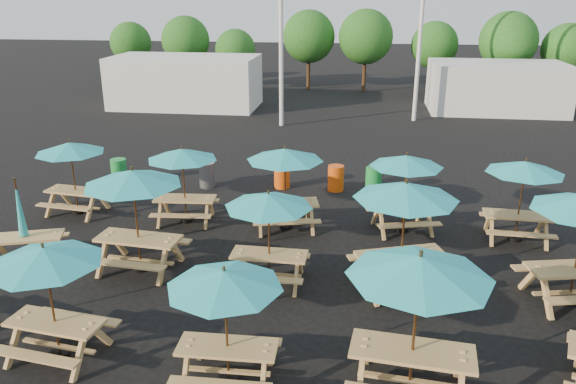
# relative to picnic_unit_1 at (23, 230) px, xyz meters

# --- Properties ---
(ground) EXTENTS (120.00, 120.00, 0.00)m
(ground) POSITION_rel_picnic_unit_1_xyz_m (5.93, 1.39, -0.91)
(ground) COLOR black
(ground) RESTS_ON ground
(picnic_unit_1) EXTENTS (2.11, 1.97, 2.20)m
(picnic_unit_1) POSITION_rel_picnic_unit_1_xyz_m (0.00, 0.00, 0.00)
(picnic_unit_1) COLOR tan
(picnic_unit_1) RESTS_ON ground
(picnic_unit_2) EXTENTS (2.19, 2.19, 2.18)m
(picnic_unit_2) POSITION_rel_picnic_unit_1_xyz_m (-0.41, 3.28, 0.98)
(picnic_unit_2) COLOR tan
(picnic_unit_2) RESTS_ON ground
(picnic_unit_3) EXTENTS (2.21, 2.21, 2.19)m
(picnic_unit_3) POSITION_rel_picnic_unit_1_xyz_m (2.60, -3.30, 0.98)
(picnic_unit_3) COLOR tan
(picnic_unit_3) RESTS_ON ground
(picnic_unit_4) EXTENTS (2.44, 2.44, 2.48)m
(picnic_unit_4) POSITION_rel_picnic_unit_1_xyz_m (2.79, 0.11, 1.24)
(picnic_unit_4) COLOR tan
(picnic_unit_4) RESTS_ON ground
(picnic_unit_5) EXTENTS (2.09, 2.09, 2.17)m
(picnic_unit_5) POSITION_rel_picnic_unit_1_xyz_m (2.97, 3.08, 0.97)
(picnic_unit_5) COLOR tan
(picnic_unit_5) RESTS_ON ground
(picnic_unit_6) EXTENTS (1.93, 1.93, 2.11)m
(picnic_unit_6) POSITION_rel_picnic_unit_1_xyz_m (5.78, -3.57, 0.92)
(picnic_unit_6) COLOR tan
(picnic_unit_6) RESTS_ON ground
(picnic_unit_7) EXTENTS (1.98, 1.98, 2.15)m
(picnic_unit_7) POSITION_rel_picnic_unit_1_xyz_m (5.91, -0.11, 0.96)
(picnic_unit_7) COLOR tan
(picnic_unit_7) RESTS_ON ground
(picnic_unit_8) EXTENTS (2.47, 2.47, 2.31)m
(picnic_unit_8) POSITION_rel_picnic_unit_1_xyz_m (5.83, 2.97, 1.09)
(picnic_unit_8) COLOR tan
(picnic_unit_8) RESTS_ON ground
(picnic_unit_9) EXTENTS (2.48, 2.48, 2.51)m
(picnic_unit_9) POSITION_rel_picnic_unit_1_xyz_m (8.78, -3.47, 1.27)
(picnic_unit_9) COLOR tan
(picnic_unit_9) RESTS_ON ground
(picnic_unit_10) EXTENTS (2.84, 2.84, 2.48)m
(picnic_unit_10) POSITION_rel_picnic_unit_1_xyz_m (8.80, 0.02, 1.24)
(picnic_unit_10) COLOR tan
(picnic_unit_10) RESTS_ON ground
(picnic_unit_11) EXTENTS (2.39, 2.39, 2.17)m
(picnic_unit_11) POSITION_rel_picnic_unit_1_xyz_m (9.03, 3.23, 0.97)
(picnic_unit_11) COLOR tan
(picnic_unit_11) RESTS_ON ground
(picnic_unit_14) EXTENTS (2.06, 2.06, 2.19)m
(picnic_unit_14) POSITION_rel_picnic_unit_1_xyz_m (11.97, 3.01, 0.99)
(picnic_unit_14) COLOR tan
(picnic_unit_14) RESTS_ON ground
(waste_bin_0) EXTENTS (0.52, 0.52, 0.84)m
(waste_bin_0) POSITION_rel_picnic_unit_1_xyz_m (-0.31, 6.08, -0.48)
(waste_bin_0) COLOR #1A9239
(waste_bin_0) RESTS_ON ground
(waste_bin_1) EXTENTS (0.52, 0.52, 0.84)m
(waste_bin_1) POSITION_rel_picnic_unit_1_xyz_m (2.77, 6.08, -0.48)
(waste_bin_1) COLOR gray
(waste_bin_1) RESTS_ON ground
(waste_bin_2) EXTENTS (0.52, 0.52, 0.84)m
(waste_bin_2) POSITION_rel_picnic_unit_1_xyz_m (5.26, 6.36, -0.48)
(waste_bin_2) COLOR #ED510D
(waste_bin_2) RESTS_ON ground
(waste_bin_3) EXTENTS (0.52, 0.52, 0.84)m
(waste_bin_3) POSITION_rel_picnic_unit_1_xyz_m (7.05, 6.30, -0.48)
(waste_bin_3) COLOR #ED510D
(waste_bin_3) RESTS_ON ground
(waste_bin_4) EXTENTS (0.52, 0.52, 0.84)m
(waste_bin_4) POSITION_rel_picnic_unit_1_xyz_m (8.28, 6.26, -0.48)
(waste_bin_4) COLOR #1A9239
(waste_bin_4) RESTS_ON ground
(event_tent_0) EXTENTS (8.00, 4.00, 2.80)m
(event_tent_0) POSITION_rel_picnic_unit_1_xyz_m (-2.07, 19.39, 0.49)
(event_tent_0) COLOR silver
(event_tent_0) RESTS_ON ground
(event_tent_1) EXTENTS (7.00, 4.00, 2.60)m
(event_tent_1) POSITION_rel_picnic_unit_1_xyz_m (14.93, 20.39, 0.39)
(event_tent_1) COLOR silver
(event_tent_1) RESTS_ON ground
(tree_0) EXTENTS (2.80, 2.80, 4.24)m
(tree_0) POSITION_rel_picnic_unit_1_xyz_m (-8.15, 26.64, 1.92)
(tree_0) COLOR #382314
(tree_0) RESTS_ON ground
(tree_1) EXTENTS (3.11, 3.11, 4.72)m
(tree_1) POSITION_rel_picnic_unit_1_xyz_m (-3.82, 25.30, 2.25)
(tree_1) COLOR #382314
(tree_1) RESTS_ON ground
(tree_2) EXTENTS (2.59, 2.59, 3.93)m
(tree_2) POSITION_rel_picnic_unit_1_xyz_m (-0.46, 25.05, 1.72)
(tree_2) COLOR #382314
(tree_2) RESTS_ON ground
(tree_3) EXTENTS (3.36, 3.36, 5.09)m
(tree_3) POSITION_rel_picnic_unit_1_xyz_m (4.17, 26.11, 2.50)
(tree_3) COLOR #382314
(tree_3) RESTS_ON ground
(tree_4) EXTENTS (3.41, 3.41, 5.17)m
(tree_4) POSITION_rel_picnic_unit_1_xyz_m (7.83, 25.65, 2.55)
(tree_4) COLOR #382314
(tree_4) RESTS_ON ground
(tree_5) EXTENTS (2.94, 2.94, 4.45)m
(tree_5) POSITION_rel_picnic_unit_1_xyz_m (12.15, 26.07, 2.07)
(tree_5) COLOR #382314
(tree_5) RESTS_ON ground
(tree_6) EXTENTS (3.38, 3.38, 5.13)m
(tree_6) POSITION_rel_picnic_unit_1_xyz_m (16.16, 24.29, 2.52)
(tree_6) COLOR #382314
(tree_6) RESTS_ON ground
(tree_7) EXTENTS (2.95, 2.95, 4.48)m
(tree_7) POSITION_rel_picnic_unit_1_xyz_m (19.55, 24.32, 2.09)
(tree_7) COLOR #382314
(tree_7) RESTS_ON ground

